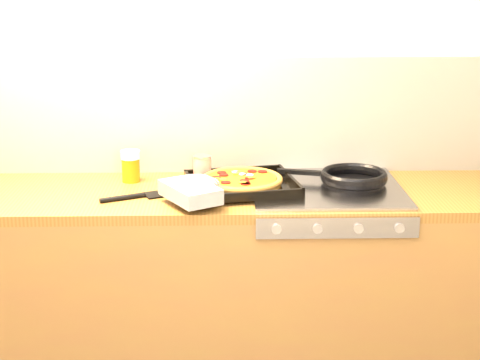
{
  "coord_description": "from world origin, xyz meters",
  "views": [
    {
      "loc": [
        0.03,
        -1.72,
        1.77
      ],
      "look_at": [
        0.1,
        1.08,
        0.95
      ],
      "focal_mm": 55.0,
      "sensor_mm": 36.0,
      "label": 1
    }
  ],
  "objects_px": {
    "pizza_on_tray": "(227,184)",
    "tomato_can": "(202,169)",
    "frying_pan": "(352,178)",
    "juice_glass": "(131,166)"
  },
  "relations": [
    {
      "from": "tomato_can",
      "to": "juice_glass",
      "type": "bearing_deg",
      "value": 179.38
    },
    {
      "from": "pizza_on_tray",
      "to": "frying_pan",
      "type": "height_order",
      "value": "pizza_on_tray"
    },
    {
      "from": "pizza_on_tray",
      "to": "tomato_can",
      "type": "xyz_separation_m",
      "value": [
        -0.1,
        0.19,
        0.01
      ]
    },
    {
      "from": "frying_pan",
      "to": "juice_glass",
      "type": "xyz_separation_m",
      "value": [
        -0.91,
        0.11,
        0.03
      ]
    },
    {
      "from": "frying_pan",
      "to": "juice_glass",
      "type": "bearing_deg",
      "value": 173.32
    },
    {
      "from": "pizza_on_tray",
      "to": "tomato_can",
      "type": "distance_m",
      "value": 0.22
    },
    {
      "from": "frying_pan",
      "to": "tomato_can",
      "type": "relative_size",
      "value": 4.33
    },
    {
      "from": "pizza_on_tray",
      "to": "tomato_can",
      "type": "height_order",
      "value": "tomato_can"
    },
    {
      "from": "pizza_on_tray",
      "to": "frying_pan",
      "type": "bearing_deg",
      "value": 9.52
    },
    {
      "from": "frying_pan",
      "to": "juice_glass",
      "type": "relative_size",
      "value": 3.6
    }
  ]
}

